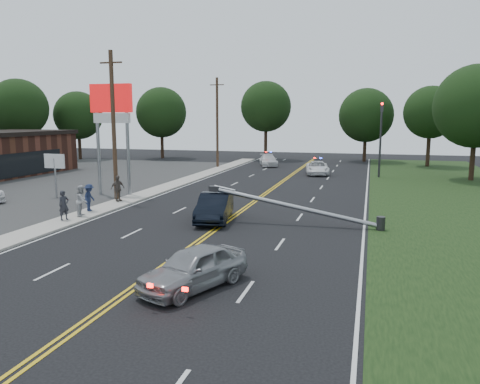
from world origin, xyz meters
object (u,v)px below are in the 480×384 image
(small_sign, at_px, (55,165))
(emergency_b, at_px, (268,160))
(utility_pole_far, at_px, (217,122))
(emergency_a, at_px, (317,168))
(utility_pole_mid, at_px, (114,126))
(bystander_a, at_px, (64,205))
(fallen_streetlight, at_px, (304,208))
(bystander_c, at_px, (89,198))
(bystander_d, at_px, (118,188))
(pylon_sign, at_px, (112,112))
(bystander_b, at_px, (82,201))
(waiting_sedan, at_px, (194,268))
(crashed_sedan, at_px, (215,207))
(traffic_signal, at_px, (381,133))

(small_sign, height_order, emergency_b, small_sign)
(utility_pole_far, relative_size, emergency_a, 2.14)
(utility_pole_mid, height_order, bystander_a, utility_pole_mid)
(fallen_streetlight, relative_size, bystander_a, 5.78)
(bystander_c, bearing_deg, bystander_d, -7.16)
(pylon_sign, relative_size, emergency_b, 1.77)
(emergency_a, xyz_separation_m, bystander_b, (-10.57, -24.18, 0.35))
(bystander_a, bearing_deg, bystander_c, 26.59)
(small_sign, distance_m, emergency_a, 24.95)
(fallen_streetlight, height_order, waiting_sedan, fallen_streetlight)
(crashed_sedan, bearing_deg, waiting_sedan, -85.27)
(fallen_streetlight, relative_size, utility_pole_mid, 0.94)
(utility_pole_mid, relative_size, bystander_b, 5.70)
(waiting_sedan, bearing_deg, bystander_c, 160.28)
(emergency_a, height_order, bystander_a, bystander_a)
(emergency_b, bearing_deg, crashed_sedan, -102.04)
(bystander_d, bearing_deg, waiting_sedan, -115.36)
(utility_pole_mid, distance_m, emergency_a, 22.47)
(traffic_signal, relative_size, utility_pole_far, 0.70)
(emergency_b, bearing_deg, bystander_b, -116.01)
(pylon_sign, distance_m, bystander_c, 8.18)
(bystander_c, bearing_deg, traffic_signal, -45.59)
(small_sign, xyz_separation_m, emergency_b, (9.90, 25.65, -1.68))
(traffic_signal, relative_size, fallen_streetlight, 0.75)
(fallen_streetlight, bearing_deg, traffic_signal, 79.41)
(crashed_sedan, xyz_separation_m, emergency_a, (3.10, 22.90, -0.11))
(utility_pole_mid, bearing_deg, fallen_streetlight, -16.64)
(bystander_c, xyz_separation_m, bystander_d, (-0.06, 3.37, 0.06))
(traffic_signal, bearing_deg, bystander_a, -124.26)
(crashed_sedan, relative_size, emergency_a, 0.99)
(bystander_b, bearing_deg, emergency_b, -23.67)
(fallen_streetlight, bearing_deg, crashed_sedan, -178.00)
(pylon_sign, xyz_separation_m, crashed_sedan, (9.80, -6.17, -5.24))
(small_sign, xyz_separation_m, bystander_a, (5.50, -6.66, -1.40))
(emergency_a, height_order, bystander_c, bystander_c)
(waiting_sedan, bearing_deg, emergency_a, 113.08)
(traffic_signal, bearing_deg, small_sign, -141.10)
(utility_pole_mid, distance_m, emergency_b, 26.53)
(emergency_a, xyz_separation_m, emergency_b, (-6.50, 6.92, 0.01))
(utility_pole_mid, xyz_separation_m, crashed_sedan, (8.50, -4.17, -4.32))
(bystander_a, height_order, bystander_d, bystander_d)
(traffic_signal, distance_m, emergency_b, 15.00)
(emergency_b, relative_size, bystander_d, 2.60)
(emergency_a, xyz_separation_m, bystander_d, (-11.04, -19.49, 0.34))
(utility_pole_far, bearing_deg, waiting_sedan, -72.86)
(pylon_sign, height_order, emergency_b, pylon_sign)
(fallen_streetlight, xyz_separation_m, waiting_sedan, (-2.24, -10.14, -0.21))
(traffic_signal, distance_m, bystander_b, 28.84)
(small_sign, xyz_separation_m, traffic_signal, (22.30, 18.00, 1.87))
(traffic_signal, xyz_separation_m, waiting_sedan, (-6.36, -32.14, -3.50))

